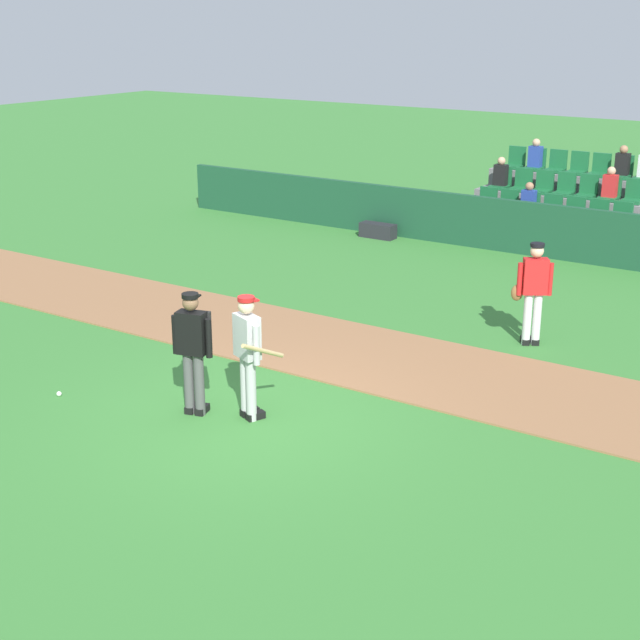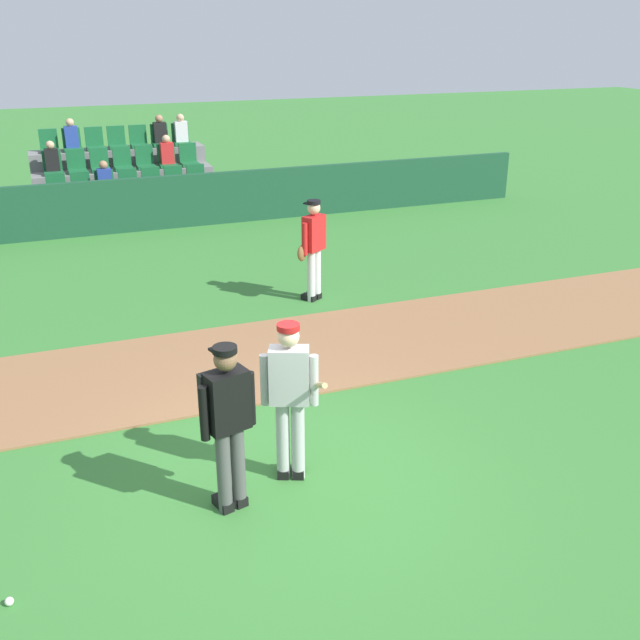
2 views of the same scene
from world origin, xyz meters
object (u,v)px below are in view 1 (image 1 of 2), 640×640
runner_red_jersey (533,290)px  equipment_bag (378,231)px  baseball (59,394)px  umpire_home_plate (193,346)px  batter_grey_jersey (248,353)px

runner_red_jersey → equipment_bag: size_ratio=1.96×
baseball → equipment_bag: (-1.14, 11.24, 0.14)m
equipment_bag → umpire_home_plate: bearing=-73.1°
runner_red_jersey → batter_grey_jersey: bearing=-113.0°
batter_grey_jersey → equipment_bag: size_ratio=1.96×
batter_grey_jersey → equipment_bag: 11.06m
runner_red_jersey → baseball: 7.74m
runner_red_jersey → equipment_bag: (-6.05, 5.32, -0.78)m
batter_grey_jersey → baseball: size_ratio=23.78×
batter_grey_jersey → equipment_bag: (-3.94, 10.30, -0.79)m
baseball → equipment_bag: equipment_bag is taller
umpire_home_plate → batter_grey_jersey: bearing=21.2°
batter_grey_jersey → runner_red_jersey: 5.41m
umpire_home_plate → equipment_bag: umpire_home_plate is taller
batter_grey_jersey → runner_red_jersey: bearing=67.0°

